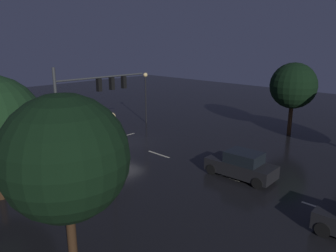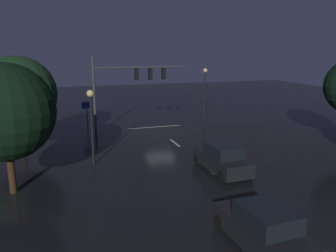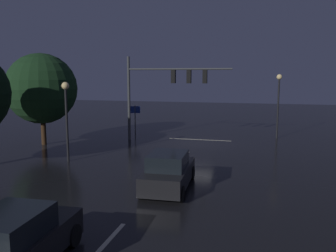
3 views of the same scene
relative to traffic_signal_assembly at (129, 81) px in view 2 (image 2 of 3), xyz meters
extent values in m
plane|color=black|center=(-2.56, 0.61, -4.50)|extent=(80.00, 80.00, 0.00)
cylinder|color=#383A3D|center=(2.97, 0.02, -1.22)|extent=(0.22, 0.22, 6.57)
cylinder|color=#383A3D|center=(-1.06, 0.02, 1.09)|extent=(8.07, 0.14, 0.14)
cube|color=black|center=(-0.65, 0.02, 0.52)|extent=(0.32, 0.36, 1.00)
sphere|color=black|center=(-0.65, -0.17, 0.84)|extent=(0.20, 0.20, 0.20)
sphere|color=yellow|center=(-0.65, -0.17, 0.52)|extent=(0.20, 0.20, 0.20)
sphere|color=black|center=(-0.65, -0.17, 0.20)|extent=(0.20, 0.20, 0.20)
cube|color=black|center=(-1.86, 0.02, 0.52)|extent=(0.32, 0.36, 1.00)
sphere|color=black|center=(-1.86, -0.17, 0.84)|extent=(0.20, 0.20, 0.20)
sphere|color=yellow|center=(-1.86, -0.17, 0.52)|extent=(0.20, 0.20, 0.20)
sphere|color=black|center=(-1.86, -0.17, 0.20)|extent=(0.20, 0.20, 0.20)
cube|color=black|center=(-3.07, 0.02, 0.52)|extent=(0.32, 0.36, 1.00)
sphere|color=black|center=(-3.07, -0.17, 0.84)|extent=(0.20, 0.20, 0.20)
sphere|color=yellow|center=(-3.07, -0.17, 0.52)|extent=(0.20, 0.20, 0.20)
sphere|color=black|center=(-3.07, -0.17, 0.20)|extent=(0.20, 0.20, 0.20)
cube|color=beige|center=(-2.56, 4.61, -4.50)|extent=(0.16, 2.20, 0.01)
cube|color=beige|center=(-2.56, 10.61, -4.50)|extent=(0.16, 2.20, 0.01)
cube|color=beige|center=(-2.56, 16.61, -4.50)|extent=(0.16, 2.20, 0.01)
cube|color=beige|center=(-2.56, -1.18, -4.50)|extent=(5.00, 0.16, 0.01)
cube|color=black|center=(-3.14, 11.34, -3.88)|extent=(1.98, 4.37, 0.80)
cube|color=black|center=(-3.15, 11.54, -3.14)|extent=(1.69, 2.17, 0.68)
cylinder|color=black|center=(-2.23, 9.78, -4.16)|extent=(0.25, 0.69, 0.68)
cylinder|color=black|center=(-3.91, 9.71, -4.16)|extent=(0.25, 0.69, 0.68)
cylinder|color=black|center=(-2.37, 12.98, -4.16)|extent=(0.25, 0.69, 0.68)
cylinder|color=black|center=(-4.05, 12.91, -4.16)|extent=(0.25, 0.69, 0.68)
sphere|color=#F9EFC6|center=(-2.40, 9.25, -3.83)|extent=(0.20, 0.20, 0.20)
sphere|color=#F9EFC6|center=(-3.70, 9.20, -3.83)|extent=(0.20, 0.20, 0.20)
cube|color=black|center=(-0.90, 19.03, -3.88)|extent=(1.96, 4.36, 0.80)
cube|color=black|center=(-0.91, 19.23, -3.14)|extent=(1.68, 2.16, 0.68)
cylinder|color=black|center=(0.00, 17.46, -4.16)|extent=(0.24, 0.69, 0.68)
cylinder|color=black|center=(-1.68, 17.40, -4.16)|extent=(0.24, 0.69, 0.68)
sphere|color=#F9EFC6|center=(-0.17, 16.93, -3.83)|extent=(0.20, 0.20, 0.20)
sphere|color=#F9EFC6|center=(-1.47, 16.89, -3.83)|extent=(0.20, 0.20, 0.20)
cylinder|color=black|center=(-8.57, -3.39, -2.10)|extent=(0.14, 0.14, 4.80)
sphere|color=#F9D88C|center=(-8.57, -3.39, 0.48)|extent=(0.44, 0.44, 0.44)
cylinder|color=black|center=(3.99, 7.83, -2.33)|extent=(0.14, 0.14, 4.34)
sphere|color=#F9D88C|center=(3.99, 7.83, 0.02)|extent=(0.44, 0.44, 0.44)
cylinder|color=#383A3D|center=(3.43, -2.67, -3.26)|extent=(0.09, 0.09, 2.48)
cube|color=navy|center=(3.43, -2.67, -2.37)|extent=(0.89, 0.26, 0.60)
cylinder|color=#382314|center=(8.31, 10.83, -3.31)|extent=(0.36, 0.36, 2.38)
sphere|color=black|center=(8.31, 10.83, -0.33)|extent=(4.79, 4.79, 4.79)
cylinder|color=#382314|center=(8.41, 3.61, -3.39)|extent=(0.36, 0.36, 2.23)
sphere|color=#163319|center=(8.41, 3.61, -0.35)|extent=(5.14, 5.14, 5.14)
camera|label=1|loc=(13.87, 21.43, 3.83)|focal=35.14mm
camera|label=2|loc=(5.81, 28.57, 2.66)|focal=36.32mm
camera|label=3|loc=(-6.96, 26.54, 0.68)|focal=37.92mm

